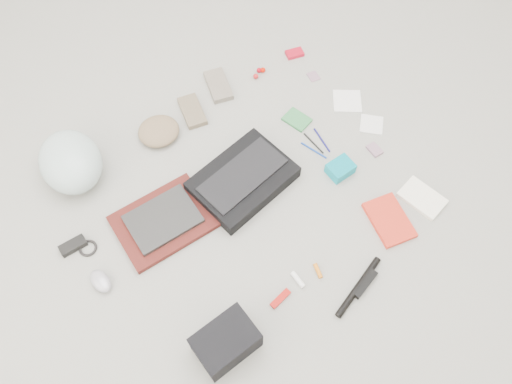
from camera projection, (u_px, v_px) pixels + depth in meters
ground_plane at (256, 197)px, 2.22m from camera, size 4.00×4.00×0.00m
messenger_bag at (243, 180)px, 2.22m from camera, size 0.46×0.36×0.07m
bag_flap at (243, 175)px, 2.18m from camera, size 0.41×0.22×0.01m
laptop_sleeve at (164, 221)px, 2.15m from camera, size 0.42×0.32×0.03m
laptop at (163, 219)px, 2.12m from camera, size 0.30×0.23×0.02m
bike_helmet at (71, 162)px, 2.19m from camera, size 0.31×0.37×0.20m
beanie at (159, 131)px, 2.35m from camera, size 0.24×0.23×0.07m
mitten_left at (192, 111)px, 2.43m from camera, size 0.14×0.21×0.03m
mitten_right at (218, 85)px, 2.51m from camera, size 0.16×0.22×0.03m
power_brick at (73, 246)px, 2.09m from camera, size 0.11×0.06×0.03m
cable_coil at (88, 248)px, 2.09m from camera, size 0.09×0.09×0.01m
mouse at (101, 281)px, 2.01m from camera, size 0.08×0.12×0.04m
camera_bag at (226, 342)px, 1.84m from camera, size 0.23×0.16×0.15m
multitool at (280, 299)px, 1.99m from camera, size 0.10×0.04×0.01m
toiletry_tube_white at (298, 280)px, 2.02m from camera, size 0.02×0.08×0.02m
toiletry_tube_orange at (318, 271)px, 2.04m from camera, size 0.04×0.07×0.02m
u_lock at (365, 284)px, 2.01m from camera, size 0.14×0.06×0.03m
bike_pump at (358, 287)px, 2.00m from camera, size 0.30×0.11×0.03m
book_red at (389, 220)px, 2.15m from camera, size 0.20×0.26×0.02m
book_white at (422, 198)px, 2.20m from camera, size 0.16×0.21×0.02m
notepad at (297, 120)px, 2.42m from camera, size 0.12×0.14×0.01m
pen_blue at (314, 150)px, 2.33m from camera, size 0.05×0.14×0.01m
pen_black at (314, 143)px, 2.35m from camera, size 0.01×0.14×0.01m
pen_navy at (322, 140)px, 2.36m from camera, size 0.04×0.15×0.01m
accordion_wallet at (340, 169)px, 2.26m from camera, size 0.12×0.09×0.06m
card_deck at (374, 150)px, 2.33m from camera, size 0.05×0.08×0.01m
napkin_top at (347, 101)px, 2.48m from camera, size 0.19×0.19×0.01m
napkin_bottom at (372, 124)px, 2.41m from camera, size 0.15×0.15×0.01m
lollipop_a at (256, 76)px, 2.54m from camera, size 0.03×0.03×0.03m
lollipop_b at (259, 70)px, 2.56m from camera, size 0.03×0.03×0.02m
lollipop_c at (263, 70)px, 2.56m from camera, size 0.03×0.03×0.03m
altoids_tin at (295, 53)px, 2.62m from camera, size 0.10×0.08×0.02m
stamp_sheet at (313, 76)px, 2.56m from camera, size 0.06×0.07×0.00m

